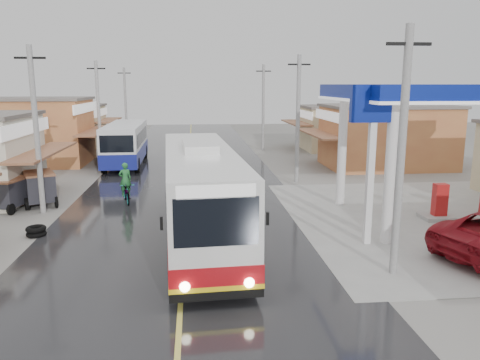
# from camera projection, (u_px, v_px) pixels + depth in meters

# --- Properties ---
(ground) EXTENTS (120.00, 120.00, 0.00)m
(ground) POSITION_uv_depth(u_px,v_px,m) (182.00, 282.00, 14.93)
(ground) COLOR slate
(ground) RESTS_ON ground
(road) EXTENTS (12.00, 90.00, 0.02)m
(road) POSITION_uv_depth(u_px,v_px,m) (188.00, 184.00, 29.56)
(road) COLOR black
(road) RESTS_ON ground
(centre_line) EXTENTS (0.15, 90.00, 0.01)m
(centre_line) POSITION_uv_depth(u_px,v_px,m) (188.00, 184.00, 29.55)
(centre_line) COLOR #D8CC4C
(centre_line) RESTS_ON road
(shopfronts_right) EXTENTS (11.00, 44.00, 4.80)m
(shopfronts_right) POSITION_uv_depth(u_px,v_px,m) (438.00, 190.00, 28.06)
(shopfronts_right) COLOR beige
(shopfronts_right) RESTS_ON ground
(utility_poles_left) EXTENTS (1.60, 50.00, 8.00)m
(utility_poles_left) POSITION_uv_depth(u_px,v_px,m) (78.00, 183.00, 29.87)
(utility_poles_left) COLOR gray
(utility_poles_left) RESTS_ON ground
(utility_poles_right) EXTENTS (1.60, 36.00, 8.00)m
(utility_poles_right) POSITION_uv_depth(u_px,v_px,m) (296.00, 182.00, 30.22)
(utility_poles_right) COLOR gray
(utility_poles_right) RESTS_ON ground
(coach_bus) EXTENTS (3.54, 12.88, 3.98)m
(coach_bus) POSITION_uv_depth(u_px,v_px,m) (200.00, 193.00, 18.78)
(coach_bus) COLOR silver
(coach_bus) RESTS_ON road
(second_bus) EXTENTS (2.77, 9.66, 3.19)m
(second_bus) POSITION_uv_depth(u_px,v_px,m) (126.00, 143.00, 36.24)
(second_bus) COLOR silver
(second_bus) RESTS_ON road
(cyclist) EXTENTS (1.21, 2.15, 2.20)m
(cyclist) POSITION_uv_depth(u_px,v_px,m) (126.00, 189.00, 24.82)
(cyclist) COLOR black
(cyclist) RESTS_ON ground
(tricycle_near) EXTENTS (1.82, 2.36, 1.62)m
(tricycle_near) POSITION_uv_depth(u_px,v_px,m) (10.00, 192.00, 23.32)
(tricycle_near) COLOR #26262D
(tricycle_near) RESTS_ON ground
(tricycle_far) EXTENTS (2.30, 2.53, 1.76)m
(tricycle_far) POSITION_uv_depth(u_px,v_px,m) (39.00, 186.00, 24.23)
(tricycle_far) COLOR #26262D
(tricycle_far) RESTS_ON ground
(tyre_stack) EXTENTS (0.82, 0.82, 0.42)m
(tyre_stack) POSITION_uv_depth(u_px,v_px,m) (36.00, 231.00, 19.44)
(tyre_stack) COLOR black
(tyre_stack) RESTS_ON ground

